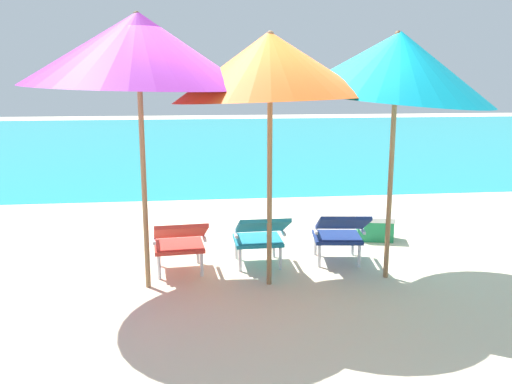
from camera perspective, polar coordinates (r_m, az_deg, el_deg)
ground_plane at (r=9.95m, az=-2.45°, el=0.08°), size 40.00×40.00×0.00m
ocean_band at (r=18.20m, az=-4.48°, el=5.52°), size 40.00×18.00×0.01m
lounge_chair_left at (r=5.70m, az=-8.05°, el=-4.99°), size 0.61×0.91×0.68m
lounge_chair_center at (r=5.85m, az=0.41°, el=-4.42°), size 0.56×0.88×0.68m
lounge_chair_right at (r=6.03m, az=8.78°, el=-4.08°), size 0.64×0.93×0.68m
beach_umbrella_left at (r=5.23m, az=-12.31°, el=14.43°), size 2.94×2.94×2.67m
beach_umbrella_center at (r=5.19m, az=1.51°, el=13.09°), size 2.66×2.66×2.52m
beach_umbrella_right at (r=5.55m, az=14.57°, el=12.77°), size 2.67×2.65×2.58m
cooler_box at (r=7.16m, az=12.39°, el=-3.63°), size 0.53×0.42×0.32m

